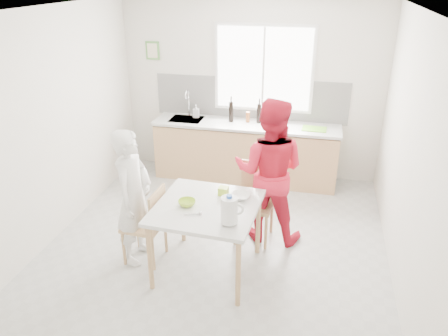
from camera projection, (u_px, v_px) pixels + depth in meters
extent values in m
plane|color=#B7B7B2|center=(216.00, 246.00, 5.28)|extent=(4.50, 4.50, 0.00)
plane|color=silver|center=(250.00, 91.00, 6.71)|extent=(4.00, 0.00, 4.00)
plane|color=silver|center=(128.00, 269.00, 2.72)|extent=(4.00, 0.00, 4.00)
plane|color=silver|center=(50.00, 128.00, 5.12)|extent=(0.00, 4.50, 4.50)
plane|color=silver|center=(411.00, 159.00, 4.31)|extent=(0.00, 4.50, 4.50)
plane|color=white|center=(214.00, 10.00, 4.15)|extent=(4.50, 4.50, 0.00)
cube|color=white|center=(264.00, 69.00, 6.51)|extent=(1.50, 0.03, 1.30)
cube|color=white|center=(264.00, 69.00, 6.49)|extent=(1.40, 0.02, 1.20)
cube|color=white|center=(264.00, 69.00, 6.49)|extent=(0.03, 0.03, 1.20)
cube|color=white|center=(250.00, 99.00, 6.75)|extent=(3.00, 0.02, 0.65)
cube|color=#569543|center=(153.00, 51.00, 6.78)|extent=(0.22, 0.02, 0.28)
cube|color=beige|center=(152.00, 51.00, 6.77)|extent=(0.16, 0.01, 0.22)
cube|color=tan|center=(245.00, 153.00, 6.83)|extent=(2.80, 0.60, 0.86)
cube|color=#3F3326|center=(245.00, 175.00, 6.98)|extent=(2.80, 0.54, 0.10)
cube|color=silver|center=(246.00, 125.00, 6.63)|extent=(2.84, 0.64, 0.04)
cube|color=#A5A5AA|center=(186.00, 120.00, 6.82)|extent=(0.50, 0.40, 0.03)
cylinder|color=silver|center=(189.00, 105.00, 6.88)|extent=(0.02, 0.02, 0.36)
torus|color=silver|center=(187.00, 95.00, 6.75)|extent=(0.02, 0.18, 0.18)
cube|color=silver|center=(207.00, 207.00, 4.55)|extent=(1.11, 1.11, 0.04)
cylinder|color=tan|center=(150.00, 258.00, 4.44)|extent=(0.05, 0.05, 0.75)
cylinder|color=tan|center=(183.00, 214.00, 5.25)|extent=(0.05, 0.05, 0.75)
cylinder|color=tan|center=(238.00, 274.00, 4.20)|extent=(0.05, 0.05, 0.75)
cylinder|color=tan|center=(258.00, 225.00, 5.01)|extent=(0.05, 0.05, 0.75)
cube|color=tan|center=(144.00, 225.00, 4.89)|extent=(0.44, 0.44, 0.04)
cube|color=tan|center=(158.00, 209.00, 4.74)|extent=(0.05, 0.40, 0.43)
cylinder|color=tan|center=(138.00, 232.00, 5.18)|extent=(0.04, 0.04, 0.42)
cylinder|color=tan|center=(124.00, 248.00, 4.87)|extent=(0.04, 0.04, 0.42)
cylinder|color=tan|center=(166.00, 236.00, 5.09)|extent=(0.04, 0.04, 0.42)
cylinder|color=tan|center=(153.00, 254.00, 4.78)|extent=(0.04, 0.04, 0.42)
cube|color=tan|center=(254.00, 204.00, 5.25)|extent=(0.47, 0.47, 0.04)
cube|color=tan|center=(258.00, 179.00, 5.32)|extent=(0.42, 0.06, 0.46)
cylinder|color=tan|center=(235.00, 228.00, 5.24)|extent=(0.04, 0.04, 0.45)
cylinder|color=tan|center=(266.00, 233.00, 5.14)|extent=(0.04, 0.04, 0.45)
cylinder|color=tan|center=(242.00, 212.00, 5.57)|extent=(0.04, 0.04, 0.45)
cylinder|color=tan|center=(272.00, 217.00, 5.47)|extent=(0.04, 0.04, 0.45)
imported|color=white|center=(134.00, 197.00, 4.77)|extent=(0.41, 0.59, 1.56)
imported|color=red|center=(269.00, 171.00, 5.13)|extent=(0.90, 0.72, 1.77)
imported|color=#AAD731|center=(187.00, 203.00, 4.54)|extent=(0.19, 0.19, 0.06)
imported|color=white|center=(240.00, 196.00, 4.68)|extent=(0.22, 0.22, 0.05)
cylinder|color=white|center=(229.00, 210.00, 4.16)|extent=(0.16, 0.16, 0.26)
cylinder|color=blue|center=(229.00, 197.00, 4.10)|extent=(0.05, 0.05, 0.03)
torus|color=white|center=(238.00, 209.00, 4.13)|extent=(0.13, 0.03, 0.12)
cube|color=#B2DA32|center=(223.00, 191.00, 4.74)|extent=(0.11, 0.11, 0.09)
cylinder|color=#A5A5AA|center=(192.00, 214.00, 4.37)|extent=(0.16, 0.06, 0.01)
cube|color=#71C62D|center=(314.00, 129.00, 6.38)|extent=(0.36, 0.26, 0.01)
cylinder|color=black|center=(231.00, 112.00, 6.64)|extent=(0.07, 0.07, 0.32)
cylinder|color=black|center=(259.00, 113.00, 6.60)|extent=(0.07, 0.07, 0.30)
cylinder|color=#974E21|center=(248.00, 117.00, 6.65)|extent=(0.06, 0.06, 0.16)
imported|color=#999999|center=(196.00, 111.00, 6.86)|extent=(0.10, 0.10, 0.20)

